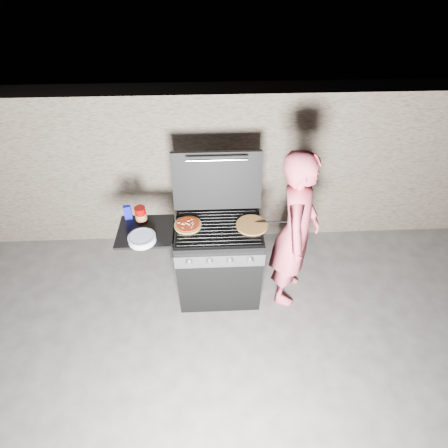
{
  "coord_description": "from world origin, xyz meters",
  "views": [
    {
      "loc": [
        -0.06,
        -2.39,
        3.03
      ],
      "look_at": [
        0.05,
        0.0,
        0.95
      ],
      "focal_mm": 28.0,
      "sensor_mm": 36.0,
      "label": 1
    }
  ],
  "objects_px": {
    "gas_grill": "(194,262)",
    "person": "(295,232)",
    "sauce_jar": "(141,214)",
    "pizza_topped": "(188,225)"
  },
  "relations": [
    {
      "from": "pizza_topped",
      "to": "sauce_jar",
      "type": "bearing_deg",
      "value": 167.17
    },
    {
      "from": "gas_grill",
      "to": "sauce_jar",
      "type": "xyz_separation_m",
      "value": [
        -0.47,
        0.13,
        0.53
      ]
    },
    {
      "from": "pizza_topped",
      "to": "gas_grill",
      "type": "bearing_deg",
      "value": -48.18
    },
    {
      "from": "pizza_topped",
      "to": "person",
      "type": "distance_m",
      "value": 1.0
    },
    {
      "from": "pizza_topped",
      "to": "person",
      "type": "relative_size",
      "value": 0.15
    },
    {
      "from": "gas_grill",
      "to": "person",
      "type": "bearing_deg",
      "value": -1.3
    },
    {
      "from": "person",
      "to": "gas_grill",
      "type": "bearing_deg",
      "value": 106.86
    },
    {
      "from": "pizza_topped",
      "to": "sauce_jar",
      "type": "height_order",
      "value": "sauce_jar"
    },
    {
      "from": "pizza_topped",
      "to": "sauce_jar",
      "type": "distance_m",
      "value": 0.45
    },
    {
      "from": "gas_grill",
      "to": "person",
      "type": "height_order",
      "value": "person"
    }
  ]
}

